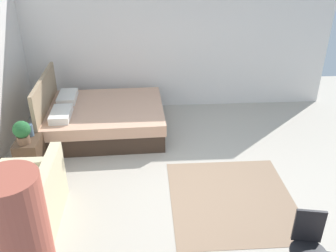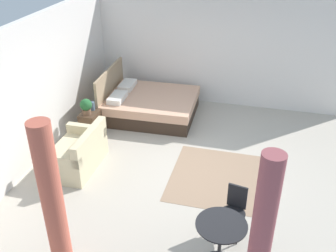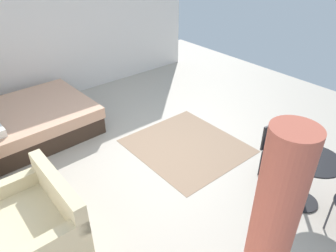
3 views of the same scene
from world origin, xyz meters
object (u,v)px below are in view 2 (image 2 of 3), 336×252
bed (149,105)px  potted_plant (86,106)px  couch (77,154)px  vase (92,106)px  nightstand (91,122)px  balcony_table (220,236)px  cafe_chair_near_couch (235,207)px

bed → potted_plant: 1.63m
couch → vase: (1.40, 0.29, 0.31)m
couch → nightstand: size_ratio=2.46×
balcony_table → couch: bearing=60.7°
nightstand → couch: bearing=-166.4°
nightstand → cafe_chair_near_couch: cafe_chair_near_couch is taller
bed → vase: (-1.00, 0.97, 0.32)m
bed → balcony_table: size_ratio=2.92×
couch → potted_plant: potted_plant is taller
nightstand → potted_plant: (-0.10, 0.01, 0.45)m
vase → balcony_table: balcony_table is taller
couch → nightstand: 1.32m
vase → balcony_table: (-3.05, -3.22, -0.09)m
potted_plant → cafe_chair_near_couch: bearing=-122.8°
bed → nightstand: bearing=138.4°
bed → balcony_table: bearing=-150.9°
bed → potted_plant: size_ratio=6.03×
couch → cafe_chair_near_couch: cafe_chair_near_couch is taller
cafe_chair_near_couch → potted_plant: bearing=57.2°
bed → balcony_table: (-4.04, -2.25, 0.23)m
nightstand → vase: vase is taller
vase → cafe_chair_near_couch: bearing=-125.6°
nightstand → potted_plant: bearing=171.6°
couch → vase: size_ratio=6.59×
vase → nightstand: bearing=170.5°
couch → vase: couch is taller
couch → balcony_table: 3.37m
bed → couch: bed is taller
bed → vase: 1.43m
nightstand → balcony_table: balcony_table is taller
potted_plant → vase: (0.22, -0.03, -0.10)m
cafe_chair_near_couch → vase: bearing=54.4°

